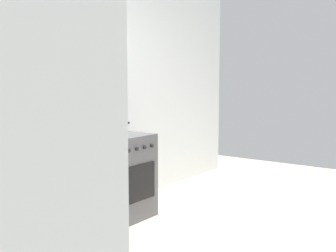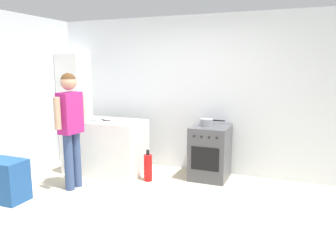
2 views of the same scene
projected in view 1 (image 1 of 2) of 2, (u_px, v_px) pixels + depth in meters
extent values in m
cube|color=silver|center=(63.00, 89.00, 4.10)|extent=(6.00, 0.10, 2.60)
cube|color=#4C4C51|center=(117.00, 176.00, 4.26)|extent=(0.58, 0.60, 0.85)
cube|color=black|center=(140.00, 183.00, 4.08)|extent=(0.43, 0.01, 0.36)
cylinder|color=black|center=(116.00, 137.00, 4.04)|extent=(0.18, 0.18, 0.01)
cylinder|color=black|center=(134.00, 134.00, 4.25)|extent=(0.18, 0.18, 0.01)
cylinder|color=black|center=(99.00, 135.00, 4.18)|extent=(0.18, 0.18, 0.01)
cylinder|color=black|center=(117.00, 132.00, 4.39)|extent=(0.18, 0.18, 0.01)
cylinder|color=black|center=(129.00, 151.00, 3.90)|extent=(0.04, 0.02, 0.04)
cylinder|color=black|center=(137.00, 149.00, 3.99)|extent=(0.04, 0.02, 0.04)
cylinder|color=black|center=(145.00, 147.00, 4.09)|extent=(0.04, 0.02, 0.04)
cylinder|color=black|center=(152.00, 146.00, 4.18)|extent=(0.04, 0.02, 0.04)
cylinder|color=gray|center=(110.00, 129.00, 4.16)|extent=(0.21, 0.21, 0.11)
cylinder|color=black|center=(123.00, 124.00, 4.32)|extent=(0.18, 0.02, 0.02)
cube|color=#B7267A|center=(44.00, 135.00, 2.08)|extent=(0.23, 0.36, 0.59)
cylinder|color=tan|center=(74.00, 135.00, 1.92)|extent=(0.09, 0.09, 0.44)
cylinder|color=tan|center=(19.00, 127.00, 2.24)|extent=(0.09, 0.09, 0.44)
sphere|color=tan|center=(41.00, 46.00, 2.03)|extent=(0.23, 0.23, 0.23)
sphere|color=brown|center=(41.00, 42.00, 2.03)|extent=(0.21, 0.21, 0.21)
cylinder|color=red|center=(87.00, 231.00, 3.30)|extent=(0.13, 0.13, 0.42)
cylinder|color=black|center=(86.00, 200.00, 3.28)|extent=(0.05, 0.05, 0.08)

